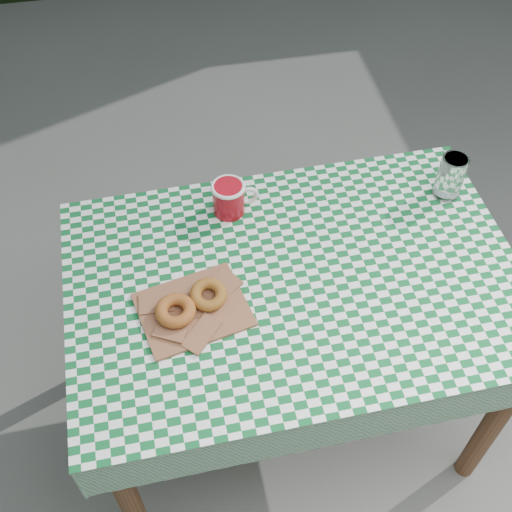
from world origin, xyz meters
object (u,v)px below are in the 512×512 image
(table, at_px, (290,354))
(paper_bag, at_px, (193,309))
(coffee_mug, at_px, (229,199))
(drinking_glass, at_px, (451,177))

(table, relative_size, paper_bag, 4.44)
(table, distance_m, coffee_mug, 0.52)
(coffee_mug, bearing_deg, paper_bag, -115.46)
(table, relative_size, coffee_mug, 6.62)
(coffee_mug, bearing_deg, drinking_glass, -5.99)
(paper_bag, height_order, drinking_glass, drinking_glass)
(paper_bag, distance_m, coffee_mug, 0.35)
(table, bearing_deg, drinking_glass, 22.55)
(table, xyz_separation_m, drinking_glass, (0.49, 0.22, 0.45))
(table, height_order, drinking_glass, drinking_glass)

